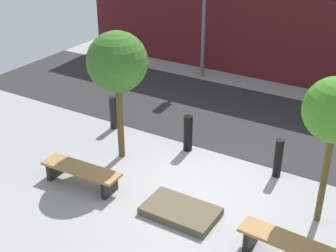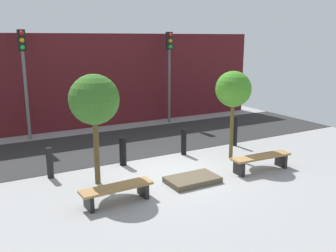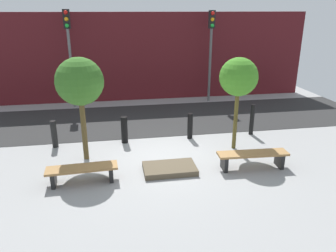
# 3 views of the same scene
# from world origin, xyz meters

# --- Properties ---
(ground_plane) EXTENTS (18.00, 18.00, 0.00)m
(ground_plane) POSITION_xyz_m (0.00, 0.00, 0.00)
(ground_plane) COLOR gray
(road_strip) EXTENTS (18.00, 4.05, 0.01)m
(road_strip) POSITION_xyz_m (0.00, 3.62, 0.01)
(road_strip) COLOR #292929
(road_strip) RESTS_ON ground
(building_facade) EXTENTS (16.20, 0.50, 4.06)m
(building_facade) POSITION_xyz_m (0.00, 6.94, 2.03)
(building_facade) COLOR #511419
(building_facade) RESTS_ON ground
(bench_left) EXTENTS (1.80, 0.56, 0.42)m
(bench_left) POSITION_xyz_m (-2.29, -1.13, 0.31)
(bench_left) COLOR black
(bench_left) RESTS_ON ground
(bench_right) EXTENTS (1.97, 0.54, 0.47)m
(bench_right) POSITION_xyz_m (2.29, -1.13, 0.34)
(bench_right) COLOR black
(bench_right) RESTS_ON ground
(planter_bed) EXTENTS (1.43, 0.87, 0.16)m
(planter_bed) POSITION_xyz_m (0.00, -0.93, 0.08)
(planter_bed) COLOR brown
(planter_bed) RESTS_ON ground
(tree_behind_left_bench) EXTENTS (1.33, 1.33, 2.98)m
(tree_behind_left_bench) POSITION_xyz_m (-2.29, 0.29, 2.29)
(tree_behind_left_bench) COLOR brown
(tree_behind_left_bench) RESTS_ON ground
(tree_behind_right_bench) EXTENTS (1.15, 1.15, 2.87)m
(tree_behind_right_bench) POSITION_xyz_m (2.29, 0.29, 2.27)
(tree_behind_right_bench) COLOR brown
(tree_behind_right_bench) RESTS_ON ground
(bollard_far_left) EXTENTS (0.18, 0.18, 0.88)m
(bollard_far_left) POSITION_xyz_m (-3.32, 1.34, 0.44)
(bollard_far_left) COLOR black
(bollard_far_left) RESTS_ON ground
(bollard_left) EXTENTS (0.21, 0.21, 0.89)m
(bollard_left) POSITION_xyz_m (-1.11, 1.34, 0.45)
(bollard_left) COLOR black
(bollard_left) RESTS_ON ground
(bollard_center) EXTENTS (0.18, 0.18, 0.89)m
(bollard_center) POSITION_xyz_m (1.11, 1.34, 0.45)
(bollard_center) COLOR black
(bollard_center) RESTS_ON ground
(bollard_right) EXTENTS (0.15, 0.15, 1.09)m
(bollard_right) POSITION_xyz_m (3.32, 1.34, 0.55)
(bollard_right) COLOR black
(bollard_right) RESTS_ON ground
(traffic_light_west) EXTENTS (0.28, 0.27, 4.18)m
(traffic_light_west) POSITION_xyz_m (-3.13, 5.93, 2.86)
(traffic_light_west) COLOR slate
(traffic_light_west) RESTS_ON ground
(traffic_light_mid_west) EXTENTS (0.28, 0.27, 4.13)m
(traffic_light_mid_west) POSITION_xyz_m (3.13, 5.93, 2.83)
(traffic_light_mid_west) COLOR #555555
(traffic_light_mid_west) RESTS_ON ground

